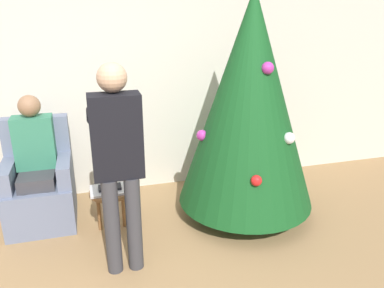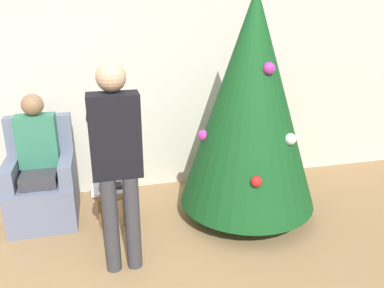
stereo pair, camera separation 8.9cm
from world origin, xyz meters
The scene contains 8 objects.
wall_back centered at (0.00, 2.23, 1.35)m, with size 8.00×0.06×2.70m.
christmas_tree centered at (1.26, 1.30, 1.17)m, with size 1.33×1.33×2.18m.
armchair centered at (-0.71, 1.71, 0.36)m, with size 0.62×0.64×1.01m.
person_seated centered at (-0.71, 1.68, 0.69)m, with size 0.36×0.46×1.25m.
person_standing centered at (-0.01, 0.78, 0.97)m, with size 0.39×0.57×1.64m.
side_stool centered at (-0.07, 1.30, 0.36)m, with size 0.38×0.38×0.43m.
laptop centered at (-0.07, 1.30, 0.44)m, with size 0.35×0.25×0.02m.
book centered at (-0.07, 1.30, 0.46)m, with size 0.20×0.12×0.02m.
Camera 1 is at (-0.19, -1.85, 1.96)m, focal length 35.00 mm.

